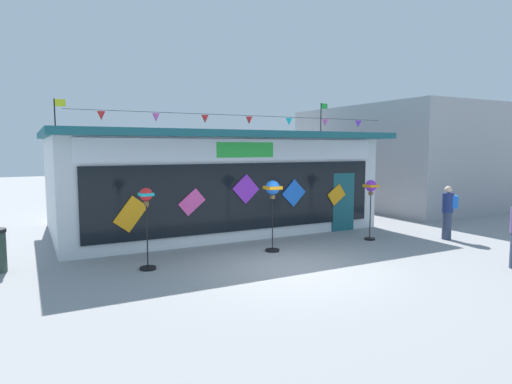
% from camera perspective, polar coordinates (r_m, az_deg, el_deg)
% --- Properties ---
extents(ground_plane, '(80.00, 80.00, 0.00)m').
position_cam_1_polar(ground_plane, '(10.75, 4.55, -9.74)').
color(ground_plane, gray).
extents(kite_shop_building, '(10.92, 6.75, 4.70)m').
position_cam_1_polar(kite_shop_building, '(16.01, -6.18, 1.59)').
color(kite_shop_building, silver).
rests_on(kite_shop_building, ground_plane).
extents(wind_spinner_far_left, '(0.39, 0.39, 1.94)m').
position_cam_1_polar(wind_spinner_far_left, '(10.55, -14.07, -2.33)').
color(wind_spinner_far_left, black).
rests_on(wind_spinner_far_left, ground_plane).
extents(wind_spinner_left, '(0.40, 0.40, 1.98)m').
position_cam_1_polar(wind_spinner_left, '(12.03, 2.18, -0.38)').
color(wind_spinner_left, black).
rests_on(wind_spinner_left, ground_plane).
extents(wind_spinner_center_left, '(0.36, 0.36, 1.88)m').
position_cam_1_polar(wind_spinner_center_left, '(14.01, 14.72, -0.02)').
color(wind_spinner_center_left, black).
rests_on(wind_spinner_center_left, ground_plane).
extents(person_near_camera, '(0.46, 0.46, 1.68)m').
position_cam_1_polar(person_near_camera, '(14.97, 23.72, -2.32)').
color(person_near_camera, '#333D56').
rests_on(person_near_camera, ground_plane).
extents(neighbour_building, '(7.45, 9.22, 4.81)m').
position_cam_1_polar(neighbour_building, '(23.65, 18.91, 4.37)').
color(neighbour_building, '#99999E').
rests_on(neighbour_building, ground_plane).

